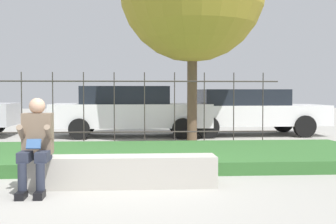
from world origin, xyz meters
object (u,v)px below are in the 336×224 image
(stone_bench, at_px, (121,173))
(car_parked_center, at_px, (130,110))
(person_seated_reader, at_px, (36,142))
(car_parked_right, at_px, (247,111))

(stone_bench, xyz_separation_m, car_parked_center, (0.07, 7.22, 0.57))
(stone_bench, height_order, person_seated_reader, person_seated_reader)
(car_parked_center, distance_m, car_parked_right, 3.50)
(car_parked_center, xyz_separation_m, car_parked_right, (3.50, 0.19, -0.03))
(stone_bench, relative_size, car_parked_center, 0.57)
(stone_bench, height_order, car_parked_center, car_parked_center)
(person_seated_reader, bearing_deg, stone_bench, 13.85)
(car_parked_center, height_order, car_parked_right, car_parked_center)
(person_seated_reader, height_order, car_parked_center, car_parked_center)
(car_parked_right, bearing_deg, stone_bench, -117.65)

